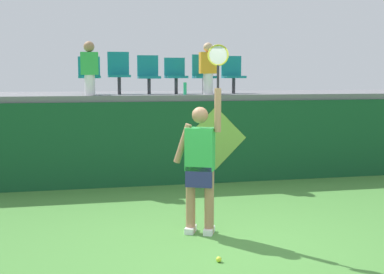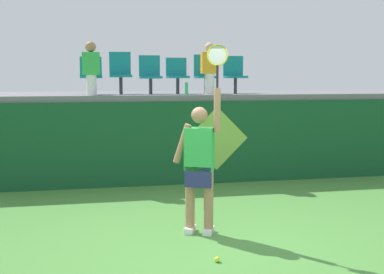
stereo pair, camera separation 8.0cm
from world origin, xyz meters
name	(u,v)px [view 1 (the left image)]	position (x,y,z in m)	size (l,w,h in m)	color
ground_plane	(218,245)	(0.00, 0.00, 0.00)	(40.00, 40.00, 0.00)	#478438
court_back_wall	(169,143)	(0.00, 3.77, 0.82)	(13.54, 0.20, 1.65)	#144C28
spectator_platform	(158,96)	(0.00, 5.17, 1.71)	(13.54, 2.90, 0.12)	slate
tennis_player	(200,163)	(-0.10, 0.55, 0.98)	(0.70, 0.40, 2.55)	white
tennis_ball	(219,259)	(-0.14, -0.56, 0.03)	(0.07, 0.07, 0.07)	#D1E533
water_bottle	(185,89)	(0.37, 3.94, 1.89)	(0.07, 0.07, 0.25)	#26B272
stadium_chair_0	(89,74)	(-1.50, 4.53, 2.19)	(0.44, 0.42, 0.77)	#38383D
stadium_chair_1	(119,71)	(-0.90, 4.54, 2.24)	(0.44, 0.42, 0.87)	#38383D
stadium_chair_2	(148,73)	(-0.29, 4.53, 2.20)	(0.44, 0.42, 0.80)	#38383D
stadium_chair_3	(175,74)	(0.28, 4.53, 2.19)	(0.44, 0.42, 0.76)	#38383D
stadium_chair_4	(203,73)	(0.89, 4.54, 2.21)	(0.44, 0.42, 0.83)	#38383D
stadium_chair_5	(233,73)	(1.54, 4.53, 2.20)	(0.44, 0.42, 0.80)	#38383D
spectator_0	(89,67)	(-1.50, 4.09, 2.32)	(0.34, 0.21, 1.04)	white
spectator_1	(208,67)	(0.89, 4.12, 2.32)	(0.34, 0.20, 1.05)	white
wall_signage_mount	(215,183)	(0.93, 3.66, 0.00)	(1.27, 0.01, 1.54)	#144C28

